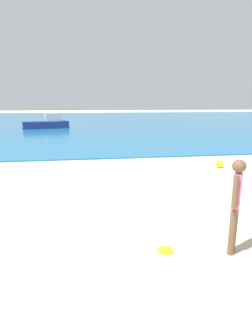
{
  "coord_description": "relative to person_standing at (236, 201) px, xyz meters",
  "views": [
    {
      "loc": [
        -0.39,
        2.7,
        2.38
      ],
      "look_at": [
        0.57,
        8.99,
        0.86
      ],
      "focal_mm": 29.18,
      "sensor_mm": 36.0,
      "label": 1
    }
  ],
  "objects": [
    {
      "name": "frisbee",
      "position": [
        -1.05,
        0.2,
        -0.87
      ],
      "size": [
        0.27,
        0.27,
        0.03
      ],
      "primitive_type": "cylinder",
      "color": "yellow",
      "rests_on": "ground"
    },
    {
      "name": "beach_ball",
      "position": [
        2.73,
        5.71,
        -0.74
      ],
      "size": [
        0.28,
        0.28,
        0.28
      ],
      "primitive_type": "sphere",
      "color": "yellow",
      "rests_on": "ground"
    },
    {
      "name": "boat_near",
      "position": [
        -5.68,
        23.17,
        -0.34
      ],
      "size": [
        4.33,
        2.37,
        1.4
      ],
      "rotation": [
        0.0,
        0.0,
        3.41
      ],
      "color": "navy",
      "rests_on": "water"
    },
    {
      "name": "water",
      "position": [
        -1.92,
        37.89,
        -0.85
      ],
      "size": [
        160.0,
        60.0,
        0.06
      ],
      "primitive_type": "cube",
      "color": "#1E6B9E",
      "rests_on": "ground"
    },
    {
      "name": "person_standing",
      "position": [
        0.0,
        0.0,
        0.0
      ],
      "size": [
        0.26,
        0.29,
        1.55
      ],
      "rotation": [
        0.0,
        0.0,
        4.02
      ],
      "color": "brown",
      "rests_on": "ground"
    }
  ]
}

